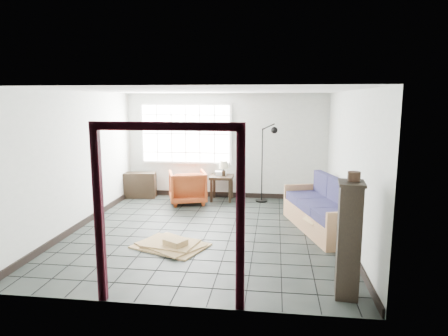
# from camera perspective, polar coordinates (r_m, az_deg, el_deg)

# --- Properties ---
(ground) EXTENTS (5.50, 5.50, 0.00)m
(ground) POSITION_cam_1_polar(r_m,az_deg,el_deg) (7.59, -2.36, -9.06)
(ground) COLOR black
(ground) RESTS_ON ground
(room_shell) EXTENTS (5.02, 5.52, 2.61)m
(room_shell) POSITION_cam_1_polar(r_m,az_deg,el_deg) (7.25, -2.42, 3.68)
(room_shell) COLOR #B6BCB4
(room_shell) RESTS_ON ground
(window_panel) EXTENTS (2.32, 0.08, 1.52)m
(window_panel) POSITION_cam_1_polar(r_m,az_deg,el_deg) (10.06, -5.46, 4.89)
(window_panel) COLOR silver
(window_panel) RESTS_ON ground
(doorway_trim) EXTENTS (1.80, 0.08, 2.20)m
(doorway_trim) POSITION_cam_1_polar(r_m,az_deg,el_deg) (4.67, -8.08, -3.54)
(doorway_trim) COLOR #340B15
(doorway_trim) RESTS_ON ground
(futon_sofa) EXTENTS (1.44, 2.35, 0.98)m
(futon_sofa) POSITION_cam_1_polar(r_m,az_deg,el_deg) (7.82, 14.44, -6.08)
(futon_sofa) COLOR #986B44
(futon_sofa) RESTS_ON ground
(armchair) EXTENTS (1.04, 1.00, 0.86)m
(armchair) POSITION_cam_1_polar(r_m,az_deg,el_deg) (9.54, -5.23, -2.49)
(armchair) COLOR maroon
(armchair) RESTS_ON ground
(side_table) EXTENTS (0.56, 0.56, 0.61)m
(side_table) POSITION_cam_1_polar(r_m,az_deg,el_deg) (9.76, -0.32, -1.73)
(side_table) COLOR black
(side_table) RESTS_ON ground
(table_lamp) EXTENTS (0.31, 0.31, 0.36)m
(table_lamp) POSITION_cam_1_polar(r_m,az_deg,el_deg) (9.67, -0.05, 0.35)
(table_lamp) COLOR black
(table_lamp) RESTS_ON side_table
(projector) EXTENTS (0.30, 0.25, 0.10)m
(projector) POSITION_cam_1_polar(r_m,az_deg,el_deg) (9.79, -0.47, -0.75)
(projector) COLOR silver
(projector) RESTS_ON side_table
(floor_lamp) EXTENTS (0.51, 0.33, 1.90)m
(floor_lamp) POSITION_cam_1_polar(r_m,az_deg,el_deg) (9.54, 6.26, 1.06)
(floor_lamp) COLOR black
(floor_lamp) RESTS_ON ground
(console_shelf) EXTENTS (0.85, 0.42, 0.64)m
(console_shelf) POSITION_cam_1_polar(r_m,az_deg,el_deg) (10.28, -11.99, -2.40)
(console_shelf) COLOR black
(console_shelf) RESTS_ON ground
(tall_shelf) EXTENTS (0.35, 0.43, 1.47)m
(tall_shelf) POSITION_cam_1_polar(r_m,az_deg,el_deg) (5.23, 17.38, -9.66)
(tall_shelf) COLOR black
(tall_shelf) RESTS_ON ground
(pot) EXTENTS (0.20, 0.20, 0.12)m
(pot) POSITION_cam_1_polar(r_m,az_deg,el_deg) (5.07, 18.08, -1.15)
(pot) COLOR black
(pot) RESTS_ON tall_shelf
(open_box) EXTENTS (0.82, 0.63, 0.42)m
(open_box) POSITION_cam_1_polar(r_m,az_deg,el_deg) (7.52, 14.22, -8.32)
(open_box) COLOR #A17C4D
(open_box) RESTS_ON ground
(cardboard_pile) EXTENTS (1.37, 1.19, 0.17)m
(cardboard_pile) POSITION_cam_1_polar(r_m,az_deg,el_deg) (6.88, -7.55, -10.75)
(cardboard_pile) COLOR #A17C4D
(cardboard_pile) RESTS_ON ground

